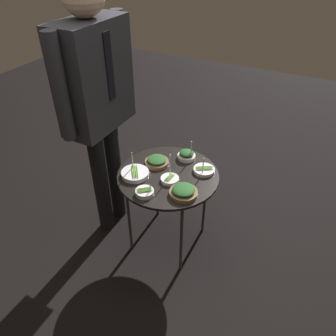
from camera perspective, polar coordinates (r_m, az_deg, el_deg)
ground_plane at (r=2.56m, az=0.00°, el=-12.22°), size 8.00×8.00×0.00m
serving_cart at (r=2.15m, az=0.00°, el=-1.99°), size 0.66×0.66×0.62m
bowl_asparagus_back_right at (r=2.07m, az=0.32°, el=-1.91°), size 0.12×0.12×0.18m
bowl_spinach_center at (r=2.21m, az=-1.97°, el=1.20°), size 0.16×0.16×0.05m
bowl_spinach_far_rim at (r=2.26m, az=3.24°, el=2.28°), size 0.12×0.12×0.15m
bowl_asparagus_back_left at (r=1.97m, az=-4.08°, el=-4.18°), size 0.11×0.11×0.17m
bowl_asparagus_mid_left at (r=2.16m, az=6.29°, el=-0.33°), size 0.14×0.14×0.13m
bowl_asparagus_mid_right at (r=2.12m, az=-5.76°, el=-0.95°), size 0.18×0.18×0.15m
bowl_spinach_front_center at (r=1.96m, az=2.71°, el=-4.11°), size 0.17×0.17×0.06m
waiter_figure at (r=2.11m, az=-12.43°, el=13.15°), size 0.65×0.24×1.76m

